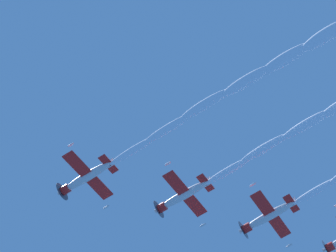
# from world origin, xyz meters

# --- Properties ---
(airplane_lead) EXTENTS (8.74, 8.79, 3.88)m
(airplane_lead) POSITION_xyz_m (-4.07, 2.98, 93.35)
(airplane_lead) COLOR silver
(airplane_left_wingman) EXTENTS (8.73, 8.75, 4.02)m
(airplane_left_wingman) POSITION_xyz_m (-17.26, -0.22, 94.34)
(airplane_left_wingman) COLOR silver
(airplane_right_wingman) EXTENTS (8.73, 8.89, 3.70)m
(airplane_right_wingman) POSITION_xyz_m (-29.04, -2.89, 93.26)
(airplane_right_wingman) COLOR silver
(smoke_trail_lead) EXTENTS (36.47, 24.20, 2.39)m
(smoke_trail_lead) POSITION_xyz_m (-29.40, 19.09, 92.82)
(smoke_trail_lead) COLOR white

